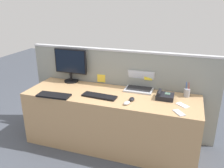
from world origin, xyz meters
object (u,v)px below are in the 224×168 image
Objects in this scene: computer_mouse_left_hand at (127,103)px; cell_phone_silver_slab at (179,113)px; computer_mouse_right_hand at (132,99)px; pen_cup at (187,93)px; keyboard_spare at (54,95)px; keyboard_main at (99,96)px; cell_phone_white_slab at (182,105)px; desktop_monitor at (71,64)px; laptop at (140,85)px; desk_phone at (165,96)px.

computer_mouse_left_hand is 0.57m from cell_phone_silver_slab.
pen_cup is (0.60, 0.32, 0.03)m from computer_mouse_right_hand.
cell_phone_silver_slab is (1.46, 0.03, -0.01)m from keyboard_spare.
pen_cup is at bearing 54.91° from computer_mouse_left_hand.
keyboard_main is 0.96m from cell_phone_white_slab.
desktop_monitor reaches higher than keyboard_main.
laptop is at bearing 98.19° from cell_phone_silver_slab.
keyboard_spare is (-0.53, -0.15, 0.00)m from keyboard_main.
laptop reaches higher than computer_mouse_right_hand.
desk_phone is 0.25m from cell_phone_white_slab.
cell_phone_silver_slab is (1.51, -0.52, -0.26)m from desktop_monitor.
laptop is 0.59m from pen_cup.
pen_cup is (0.99, 0.35, 0.04)m from keyboard_main.
laptop is 1.09m from keyboard_spare.
laptop is 0.40m from desk_phone.
desktop_monitor is at bearing 178.24° from pen_cup.
keyboard_spare is 0.94m from computer_mouse_right_hand.
keyboard_main is 1.05m from pen_cup.
cell_phone_white_slab is at bearing 5.44° from keyboard_spare.
keyboard_main and keyboard_spare have the same top height.
desktop_monitor reaches higher than pen_cup.
desktop_monitor is at bearing 154.21° from computer_mouse_right_hand.
pen_cup reaches higher than keyboard_main.
computer_mouse_left_hand is (-0.04, -0.50, -0.04)m from laptop.
desktop_monitor reaches higher than laptop.
pen_cup is at bearing -1.76° from desktop_monitor.
laptop is 3.53× the size of computer_mouse_right_hand.
computer_mouse_left_hand is at bearing -94.23° from laptop.
desk_phone is 1.38× the size of cell_phone_white_slab.
computer_mouse_left_hand is at bearing 0.83° from keyboard_spare.
pen_cup is at bearing 30.40° from desk_phone.
desktop_monitor is 2.54× the size of pen_cup.
desktop_monitor is at bearing 124.75° from cell_phone_silver_slab.
cell_phone_white_slab is at bearing -31.96° from desk_phone.
keyboard_main reaches higher than cell_phone_silver_slab.
pen_cup is (0.63, 0.44, 0.03)m from computer_mouse_left_hand.
cell_phone_silver_slab is (0.57, -0.04, -0.01)m from computer_mouse_left_hand.
computer_mouse_right_hand is 1.00× the size of computer_mouse_left_hand.
computer_mouse_left_hand is at bearing -10.11° from keyboard_main.
cell_phone_white_slab is at bearing 8.23° from keyboard_main.
computer_mouse_right_hand is (-0.01, -0.38, -0.04)m from laptop.
desktop_monitor reaches higher than cell_phone_silver_slab.
laptop reaches higher than cell_phone_white_slab.
desk_phone is 2.00× the size of computer_mouse_left_hand.
desk_phone is 0.50× the size of keyboard_spare.
keyboard_spare is 1.46m from cell_phone_silver_slab.
desk_phone is at bearing -8.27° from desktop_monitor.
computer_mouse_left_hand is 0.54× the size of pen_cup.
cell_phone_silver_slab is at bearing -2.11° from keyboard_spare.
computer_mouse_right_hand reaches higher than cell_phone_white_slab.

